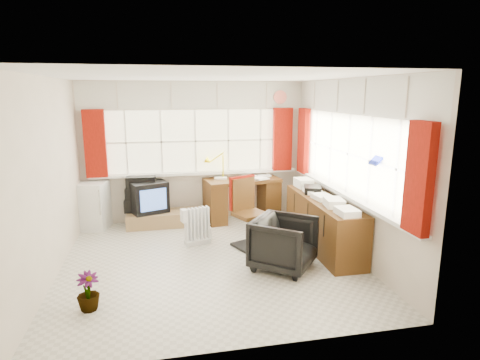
% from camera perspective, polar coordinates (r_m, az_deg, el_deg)
% --- Properties ---
extents(ground, '(4.00, 4.00, 0.00)m').
position_cam_1_polar(ground, '(5.71, -4.12, -11.45)').
color(ground, beige).
rests_on(ground, ground).
extents(room_walls, '(4.00, 4.00, 4.00)m').
position_cam_1_polar(room_walls, '(5.29, -4.37, 3.60)').
color(room_walls, beige).
rests_on(room_walls, ground).
extents(window_back, '(3.70, 0.12, 3.60)m').
position_cam_1_polar(window_back, '(7.29, -6.24, 1.53)').
color(window_back, '#FFF8C9').
rests_on(window_back, room_walls).
extents(window_right, '(0.12, 3.70, 3.60)m').
position_cam_1_polar(window_right, '(5.95, 14.62, -1.23)').
color(window_right, '#FFF8C9').
rests_on(window_right, room_walls).
extents(curtains, '(3.83, 3.83, 1.15)m').
position_cam_1_polar(curtains, '(6.37, 2.88, 4.69)').
color(curtains, '#971108').
rests_on(curtains, room_walls).
extents(overhead_cabinets, '(3.98, 3.98, 0.48)m').
position_cam_1_polar(overhead_cabinets, '(6.38, 3.32, 11.86)').
color(overhead_cabinets, silver).
rests_on(overhead_cabinets, room_walls).
extents(desk, '(1.42, 0.85, 0.81)m').
position_cam_1_polar(desk, '(7.38, 0.25, -2.38)').
color(desk, '#573614').
rests_on(desk, ground).
extents(desk_lamp, '(0.20, 0.18, 0.48)m').
position_cam_1_polar(desk_lamp, '(7.25, -2.43, 2.80)').
color(desk_lamp, '#F6EB0A').
rests_on(desk_lamp, desk).
extents(task_chair, '(0.59, 0.60, 1.07)m').
position_cam_1_polar(task_chair, '(6.10, 0.84, -4.19)').
color(task_chair, black).
rests_on(task_chair, ground).
extents(office_chair, '(1.06, 1.06, 0.70)m').
position_cam_1_polar(office_chair, '(5.40, 6.25, -8.93)').
color(office_chair, black).
rests_on(office_chair, ground).
extents(radiator, '(0.42, 0.25, 0.58)m').
position_cam_1_polar(radiator, '(6.25, -6.11, -7.00)').
color(radiator, white).
rests_on(radiator, ground).
extents(credenza, '(0.50, 2.00, 0.85)m').
position_cam_1_polar(credenza, '(6.19, 11.73, -5.86)').
color(credenza, '#573614').
rests_on(credenza, ground).
extents(file_tray, '(0.35, 0.39, 0.11)m').
position_cam_1_polar(file_tray, '(6.42, 10.29, -1.34)').
color(file_tray, black).
rests_on(file_tray, credenza).
extents(tv_bench, '(1.40, 0.50, 0.25)m').
position_cam_1_polar(tv_bench, '(7.24, -10.27, -5.36)').
color(tv_bench, '#A08450').
rests_on(tv_bench, ground).
extents(crt_tv, '(0.75, 0.71, 0.54)m').
position_cam_1_polar(crt_tv, '(7.20, -12.95, -2.30)').
color(crt_tv, black).
rests_on(crt_tv, tv_bench).
extents(hifi_stack, '(0.62, 0.41, 0.63)m').
position_cam_1_polar(hifi_stack, '(7.30, -13.78, -1.96)').
color(hifi_stack, black).
rests_on(hifi_stack, tv_bench).
extents(mini_fridge, '(0.58, 0.58, 0.81)m').
position_cam_1_polar(mini_fridge, '(7.33, -20.20, -3.43)').
color(mini_fridge, white).
rests_on(mini_fridge, ground).
extents(spray_bottle_a, '(0.14, 0.14, 0.27)m').
position_cam_1_polar(spray_bottle_a, '(6.47, -4.45, -7.28)').
color(spray_bottle_a, white).
rests_on(spray_bottle_a, ground).
extents(spray_bottle_b, '(0.10, 0.10, 0.20)m').
position_cam_1_polar(spray_bottle_b, '(7.18, -3.00, -5.52)').
color(spray_bottle_b, '#86C9BB').
rests_on(spray_bottle_b, ground).
extents(flower_vase, '(0.31, 0.31, 0.42)m').
position_cam_1_polar(flower_vase, '(4.74, -20.80, -14.64)').
color(flower_vase, black).
rests_on(flower_vase, ground).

